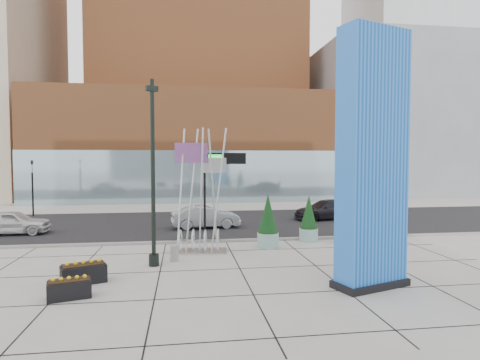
{
  "coord_description": "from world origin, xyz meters",
  "views": [
    {
      "loc": [
        -1.12,
        -15.95,
        4.19
      ],
      "look_at": [
        1.44,
        2.0,
        3.24
      ],
      "focal_mm": 30.0,
      "sensor_mm": 36.0,
      "label": 1
    }
  ],
  "objects": [
    {
      "name": "building_grey_parking",
      "position": [
        26.0,
        32.0,
        9.0
      ],
      "size": [
        20.0,
        18.0,
        18.0
      ],
      "primitive_type": "cube",
      "color": "slate",
      "rests_on": "ground"
    },
    {
      "name": "blue_pylon",
      "position": [
        4.94,
        -3.72,
        4.03
      ],
      "size": [
        2.73,
        1.86,
        8.34
      ],
      "rotation": [
        0.0,
        0.0,
        0.33
      ],
      "color": "#0C4EBA",
      "rests_on": "ground"
    },
    {
      "name": "concrete_bollard",
      "position": [
        -1.5,
        0.46,
        0.33
      ],
      "size": [
        0.34,
        0.34,
        0.66
      ],
      "primitive_type": "cylinder",
      "color": "gray",
      "rests_on": "ground"
    },
    {
      "name": "traffic_signal",
      "position": [
        -12.0,
        15.0,
        2.3
      ],
      "size": [
        0.15,
        0.18,
        4.1
      ],
      "color": "black",
      "rests_on": "ground"
    },
    {
      "name": "round_planter_east",
      "position": [
        7.0,
        2.91,
        1.28
      ],
      "size": [
        1.09,
        1.09,
        2.71
      ],
      "color": "#86B4AA",
      "rests_on": "ground"
    },
    {
      "name": "public_art_sculpture",
      "position": [
        -0.4,
        1.97,
        1.46
      ],
      "size": [
        2.59,
        1.53,
        5.58
      ],
      "rotation": [
        0.0,
        0.0,
        -0.13
      ],
      "color": "silver",
      "rests_on": "ground"
    },
    {
      "name": "box_planter_north",
      "position": [
        -4.48,
        -2.0,
        0.36
      ],
      "size": [
        1.59,
        1.2,
        0.78
      ],
      "rotation": [
        0.0,
        0.0,
        0.4
      ],
      "color": "black",
      "rests_on": "ground"
    },
    {
      "name": "building_pale_office",
      "position": [
        36.0,
        48.0,
        27.5
      ],
      "size": [
        16.0,
        16.0,
        55.0
      ],
      "primitive_type": "cube",
      "color": "#B2B7BC",
      "rests_on": "ground"
    },
    {
      "name": "car_silver_mid",
      "position": [
        0.21,
        8.16,
        0.67
      ],
      "size": [
        4.21,
        1.86,
        1.35
      ],
      "primitive_type": "imported",
      "rotation": [
        0.0,
        0.0,
        1.68
      ],
      "color": "#97989E",
      "rests_on": "ground"
    },
    {
      "name": "tower_podium",
      "position": [
        1.0,
        27.0,
        5.5
      ],
      "size": [
        34.0,
        10.0,
        11.0
      ],
      "primitive_type": "cube",
      "color": "#9D572D",
      "rests_on": "ground"
    },
    {
      "name": "lamp_post",
      "position": [
        -2.28,
        -0.11,
        2.97
      ],
      "size": [
        0.49,
        0.4,
        7.25
      ],
      "rotation": [
        0.0,
        0.0,
        0.37
      ],
      "color": "black",
      "rests_on": "ground"
    },
    {
      "name": "ground",
      "position": [
        0.0,
        0.0,
        0.0
      ],
      "size": [
        160.0,
        160.0,
        0.0
      ],
      "primitive_type": "plane",
      "color": "#9E9991",
      "rests_on": "ground"
    },
    {
      "name": "curb_edge",
      "position": [
        0.0,
        4.0,
        0.06
      ],
      "size": [
        80.0,
        0.3,
        0.12
      ],
      "primitive_type": "cube",
      "color": "gray",
      "rests_on": "ground"
    },
    {
      "name": "round_planter_west",
      "position": [
        2.83,
        2.45,
        1.2
      ],
      "size": [
        1.02,
        1.02,
        2.54
      ],
      "color": "#86B4AA",
      "rests_on": "ground"
    },
    {
      "name": "tower_glass_front",
      "position": [
        1.0,
        22.2,
        2.5
      ],
      "size": [
        34.0,
        0.6,
        5.0
      ],
      "primitive_type": "cube",
      "color": "#8CA5B2",
      "rests_on": "ground"
    },
    {
      "name": "car_dark_east",
      "position": [
        8.69,
        10.55,
        0.67
      ],
      "size": [
        4.91,
        2.77,
        1.34
      ],
      "primitive_type": "imported",
      "rotation": [
        0.0,
        0.0,
        -1.37
      ],
      "color": "black",
      "rests_on": "ground"
    },
    {
      "name": "street_asphalt",
      "position": [
        0.0,
        10.0,
        0.01
      ],
      "size": [
        80.0,
        12.0,
        0.02
      ],
      "primitive_type": "cube",
      "color": "black",
      "rests_on": "ground"
    },
    {
      "name": "round_planter_mid",
      "position": [
        5.2,
        3.6,
        1.12
      ],
      "size": [
        0.95,
        0.95,
        2.36
      ],
      "color": "#86B4AA",
      "rests_on": "ground"
    },
    {
      "name": "box_planter_south",
      "position": [
        -4.54,
        -3.49,
        0.31
      ],
      "size": [
        1.35,
        0.93,
        0.68
      ],
      "rotation": [
        0.0,
        0.0,
        0.28
      ],
      "color": "black",
      "rests_on": "ground"
    },
    {
      "name": "car_white_west",
      "position": [
        -10.53,
        7.64,
        0.67
      ],
      "size": [
        4.0,
        1.73,
        1.34
      ],
      "primitive_type": "imported",
      "rotation": [
        0.0,
        0.0,
        1.61
      ],
      "color": "silver",
      "rests_on": "ground"
    },
    {
      "name": "overhead_street_sign",
      "position": [
        0.64,
        2.8,
        3.84
      ],
      "size": [
        2.11,
        0.52,
        4.48
      ],
      "rotation": [
        0.0,
        0.0,
        0.16
      ],
      "color": "black",
      "rests_on": "ground"
    }
  ]
}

